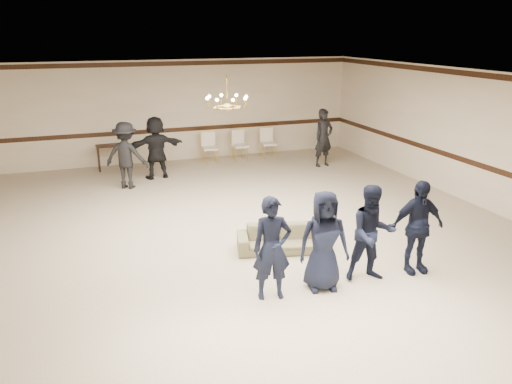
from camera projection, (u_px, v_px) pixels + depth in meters
room at (243, 163)px, 9.93m from camera, size 12.01×14.01×3.21m
chair_rail at (175, 130)px, 16.37m from camera, size 12.00×0.02×0.14m
crown_molding at (172, 64)px, 15.74m from camera, size 12.00×0.02×0.14m
chandelier at (227, 91)px, 10.44m from camera, size 0.94×0.94×0.89m
boy_a at (272, 249)px, 7.90m from camera, size 0.67×0.50×1.67m
boy_b at (324, 241)px, 8.19m from camera, size 0.91×0.68×1.67m
boy_c at (372, 234)px, 8.48m from camera, size 0.92×0.78×1.67m
boy_d at (417, 227)px, 8.77m from camera, size 1.01×0.50×1.67m
settee at (281, 239)px, 9.78m from camera, size 1.79×1.06×0.49m
adult_left at (126, 155)px, 13.50m from camera, size 1.33×1.14×1.79m
adult_mid at (156, 147)px, 14.41m from camera, size 1.70×0.68×1.79m
adult_right at (324, 138)px, 15.69m from camera, size 0.73×0.55×1.79m
banquet_chair_left at (210, 148)px, 16.19m from camera, size 0.52×0.52×0.98m
banquet_chair_mid at (240, 146)px, 16.51m from camera, size 0.52×0.52×0.98m
banquet_chair_right at (269, 143)px, 16.83m from camera, size 0.50×0.50×0.98m
console_table at (113, 157)px, 15.43m from camera, size 0.94×0.43×0.78m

